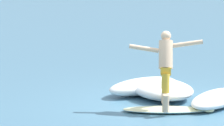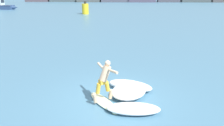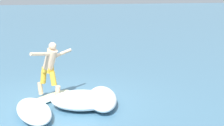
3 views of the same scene
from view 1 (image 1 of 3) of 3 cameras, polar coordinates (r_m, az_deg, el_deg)
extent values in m
plane|color=teal|center=(11.19, 5.27, -4.68)|extent=(200.00, 200.00, 0.00)
ellipsoid|color=beige|center=(10.78, 5.72, -5.01)|extent=(1.40, 1.68, 0.09)
ellipsoid|color=beige|center=(10.89, 10.33, -4.97)|extent=(0.36, 0.35, 0.08)
ellipsoid|color=#2870B2|center=(10.78, 5.72, -5.01)|extent=(1.42, 1.70, 0.04)
cone|color=black|center=(10.77, 1.96, -5.59)|extent=(0.07, 0.07, 0.14)
cone|color=black|center=(10.64, 2.62, -5.79)|extent=(0.07, 0.07, 0.14)
cone|color=black|center=(10.90, 2.58, -5.39)|extent=(0.07, 0.07, 0.14)
cylinder|color=#D5B18E|center=(11.04, 5.68, -3.46)|extent=(0.21, 0.20, 0.36)
cylinder|color=gold|center=(10.82, 5.74, -1.79)|extent=(0.26, 0.24, 0.40)
cylinder|color=#D5B18E|center=(10.40, 5.80, -4.33)|extent=(0.21, 0.20, 0.36)
cylinder|color=gold|center=(10.46, 5.81, -2.21)|extent=(0.26, 0.24, 0.40)
cube|color=gold|center=(10.59, 5.80, -0.80)|extent=(0.33, 0.31, 0.16)
cylinder|color=#D5B18E|center=(10.64, 5.81, 0.91)|extent=(0.55, 0.49, 0.63)
sphere|color=#D5B18E|center=(10.69, 5.82, 2.92)|extent=(0.20, 0.20, 0.20)
cylinder|color=#D5B18E|center=(10.69, 3.46, 1.57)|extent=(0.40, 0.56, 0.19)
cylinder|color=#D5B18E|center=(10.71, 8.16, 2.07)|extent=(0.40, 0.56, 0.19)
ellipsoid|color=white|center=(11.86, 5.46, -2.84)|extent=(1.90, 2.02, 0.39)
ellipsoid|color=white|center=(12.19, 3.46, -2.50)|extent=(2.02, 1.33, 0.37)
ellipsoid|color=white|center=(11.43, 11.24, -3.76)|extent=(1.84, 0.76, 0.30)
camera|label=2|loc=(9.96, 48.94, 13.62)|focal=35.00mm
camera|label=3|loc=(17.58, 25.20, 9.12)|focal=50.00mm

